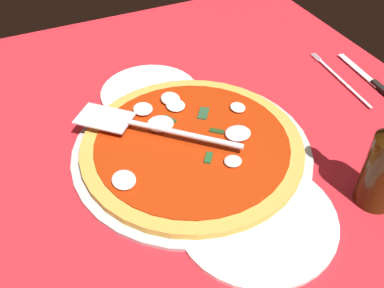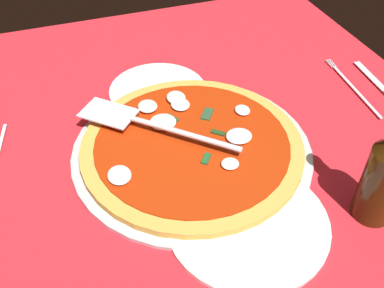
# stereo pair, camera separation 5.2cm
# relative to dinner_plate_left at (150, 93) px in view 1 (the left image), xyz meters

# --- Properties ---
(ground_plane) EXTENTS (1.09, 1.09, 0.01)m
(ground_plane) POSITION_rel_dinner_plate_left_xyz_m (0.17, -0.02, -0.01)
(ground_plane) COLOR red
(checker_pattern) EXTENTS (1.09, 1.09, 0.00)m
(checker_pattern) POSITION_rel_dinner_plate_left_xyz_m (0.17, -0.02, -0.01)
(checker_pattern) COLOR silver
(checker_pattern) RESTS_ON ground_plane
(pizza_pan) EXTENTS (0.42, 0.42, 0.01)m
(pizza_pan) POSITION_rel_dinner_plate_left_xyz_m (0.19, 0.01, -0.00)
(pizza_pan) COLOR #B2B8B9
(pizza_pan) RESTS_ON ground_plane
(dinner_plate_left) EXTENTS (0.20, 0.20, 0.01)m
(dinner_plate_left) POSITION_rel_dinner_plate_left_xyz_m (0.00, 0.00, 0.00)
(dinner_plate_left) COLOR white
(dinner_plate_left) RESTS_ON ground_plane
(dinner_plate_right) EXTENTS (0.25, 0.25, 0.01)m
(dinner_plate_right) POSITION_rel_dinner_plate_left_xyz_m (0.37, 0.03, 0.00)
(dinner_plate_right) COLOR white
(dinner_plate_right) RESTS_ON ground_plane
(pizza) EXTENTS (0.39, 0.39, 0.03)m
(pizza) POSITION_rel_dinner_plate_left_xyz_m (0.19, 0.01, 0.01)
(pizza) COLOR gold
(pizza) RESTS_ON pizza_pan
(pizza_server) EXTENTS (0.24, 0.25, 0.01)m
(pizza_server) POSITION_rel_dinner_plate_left_xyz_m (0.14, -0.06, 0.04)
(pizza_server) COLOR silver
(pizza_server) RESTS_ON pizza
(place_setting_far) EXTENTS (0.23, 0.14, 0.01)m
(place_setting_far) POSITION_rel_dinner_plate_left_xyz_m (0.15, 0.42, -0.00)
(place_setting_far) COLOR white
(place_setting_far) RESTS_ON ground_plane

